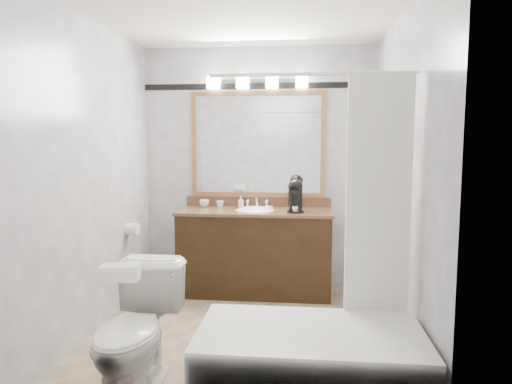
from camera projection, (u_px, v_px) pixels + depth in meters
room at (241, 178)px, 3.51m from camera, size 2.42×2.62×2.52m
vanity at (255, 250)px, 4.60m from camera, size 1.53×0.58×0.97m
mirror at (258, 145)px, 4.75m from camera, size 1.40×0.04×1.10m
vanity_light_bar at (257, 82)px, 4.62m from camera, size 1.02×0.14×0.12m
accent_stripe at (258, 86)px, 4.69m from camera, size 2.40×0.01×0.06m
bathtub at (314, 356)px, 2.67m from camera, size 1.30×0.75×1.96m
tp_roll at (132, 229)px, 4.34m from camera, size 0.11×0.12×0.12m
toilet at (136, 332)px, 2.75m from camera, size 0.45×0.77×0.77m
tissue_box at (120, 272)px, 2.50m from camera, size 0.22×0.15×0.08m
coffee_maker at (295, 195)px, 4.43m from camera, size 0.17×0.21×0.32m
cup_left at (204, 203)px, 4.77m from camera, size 0.10×0.10×0.08m
cup_right at (220, 204)px, 4.72m from camera, size 0.09×0.09×0.07m
soap_bottle_a at (241, 202)px, 4.72m from camera, size 0.06×0.06×0.12m
soap_bar at (269, 207)px, 4.66m from camera, size 0.08×0.06×0.02m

